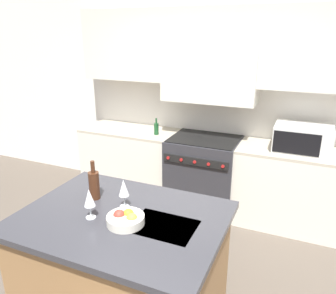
% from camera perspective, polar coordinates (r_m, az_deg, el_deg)
% --- Properties ---
extents(back_cabinetry, '(10.00, 0.46, 2.70)m').
position_cam_1_polar(back_cabinetry, '(4.06, 7.93, 11.55)').
color(back_cabinetry, silver).
rests_on(back_cabinetry, ground_plane).
extents(back_counter, '(3.33, 0.62, 0.91)m').
position_cam_1_polar(back_counter, '(4.14, 6.26, -4.60)').
color(back_counter, silver).
rests_on(back_counter, ground_plane).
extents(range_stove, '(0.83, 0.70, 0.93)m').
position_cam_1_polar(range_stove, '(4.12, 6.17, -4.61)').
color(range_stove, '#2D2D33').
rests_on(range_stove, ground_plane).
extents(microwave, '(0.58, 0.41, 0.28)m').
position_cam_1_polar(microwave, '(3.78, 22.38, 1.36)').
color(microwave, silver).
rests_on(microwave, back_counter).
extents(kitchen_island, '(1.43, 1.06, 0.92)m').
position_cam_1_polar(kitchen_island, '(2.62, -7.63, -20.30)').
color(kitchen_island, olive).
rests_on(kitchen_island, ground_plane).
extents(wine_bottle, '(0.08, 0.08, 0.31)m').
position_cam_1_polar(wine_bottle, '(2.57, -12.74, -6.38)').
color(wine_bottle, '#422314').
rests_on(wine_bottle, kitchen_island).
extents(wine_glass_near, '(0.08, 0.08, 0.22)m').
position_cam_1_polar(wine_glass_near, '(2.30, -13.54, -8.72)').
color(wine_glass_near, white).
rests_on(wine_glass_near, kitchen_island).
extents(wine_glass_far, '(0.08, 0.08, 0.22)m').
position_cam_1_polar(wine_glass_far, '(2.39, -7.72, -7.18)').
color(wine_glass_far, white).
rests_on(wine_glass_far, kitchen_island).
extents(fruit_bowl, '(0.25, 0.25, 0.09)m').
position_cam_1_polar(fruit_bowl, '(2.25, -7.38, -12.28)').
color(fruit_bowl, silver).
rests_on(fruit_bowl, kitchen_island).
extents(oil_bottle_on_counter, '(0.06, 0.06, 0.21)m').
position_cam_1_polar(oil_bottle_on_counter, '(4.10, -2.05, 3.26)').
color(oil_bottle_on_counter, '#194723').
rests_on(oil_bottle_on_counter, back_counter).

